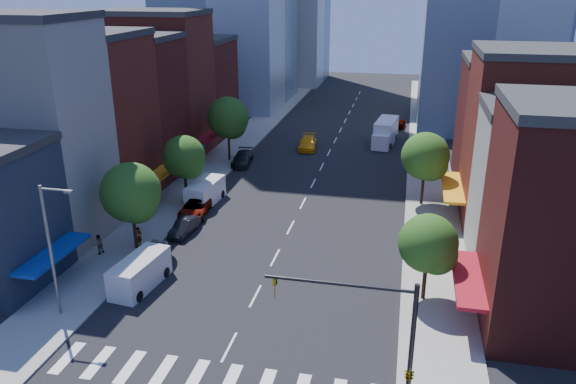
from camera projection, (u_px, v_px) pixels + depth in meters
The scene contains 31 objects.
ground at pixel (229, 347), 33.94m from camera, with size 220.00×220.00×0.00m, color black.
sidewalk_left at pixel (232, 150), 72.96m from camera, with size 5.00×120.00×0.15m, color gray.
sidewalk_right at pixel (429, 163), 68.03m from camera, with size 5.00×120.00×0.15m, color gray.
crosswalk at pixel (213, 379), 31.20m from camera, with size 19.00×3.00×0.01m, color silver.
bldg_left_1 at pixel (25, 134), 45.88m from camera, with size 12.00×8.00×18.00m, color beige.
bldg_left_2 at pixel (83, 122), 54.00m from camera, with size 12.00×9.00×16.00m, color maroon.
bldg_left_3 at pixel (125, 109), 61.95m from camera, with size 12.00×8.00×15.00m, color #4B1512.
bldg_left_4 at pixel (157, 87), 69.37m from camera, with size 12.00×9.00×17.00m, color maroon.
bldg_left_5 at pixel (187, 89), 78.77m from camera, with size 12.00×10.00×13.00m, color #4B1512.
bldg_right_1 at pixel (560, 194), 41.40m from camera, with size 12.00×8.00×12.00m, color beige.
bldg_right_2 at pixel (539, 143), 49.10m from camera, with size 12.00×10.00×15.00m, color maroon.
bldg_right_3 at pixel (519, 126), 58.60m from camera, with size 12.00×10.00×13.00m, color #4B1512.
traffic_signal at pixel (399, 358), 26.40m from camera, with size 7.24×2.24×8.00m.
streetlight at pixel (52, 243), 35.32m from camera, with size 2.25×0.25×9.00m.
tree_left_near at pixel (132, 195), 44.45m from camera, with size 4.80×4.80×7.30m.
tree_left_mid at pixel (185, 159), 54.63m from camera, with size 4.20×4.20×6.65m.
tree_left_far at pixel (229, 119), 67.19m from camera, with size 5.00×5.00×7.75m.
tree_right_near at pixel (430, 246), 37.41m from camera, with size 4.00×4.00×6.20m.
tree_right_far at pixel (427, 158), 53.63m from camera, with size 4.60×4.60×7.20m.
parked_car_front at pixel (145, 256), 43.35m from camera, with size 1.91×4.74×1.61m, color silver.
parked_car_second at pixel (184, 227), 48.92m from camera, with size 1.40×4.00×1.32m, color black.
parked_car_third at pixel (195, 208), 52.79m from camera, with size 2.40×5.20×1.45m, color #999999.
parked_car_rear at pixel (242, 158), 67.43m from camera, with size 2.11×5.20×1.51m, color black.
cargo_van_near at pixel (139, 274), 40.19m from camera, with size 2.72×5.50×2.25m.
cargo_van_far at pixel (205, 193), 55.48m from camera, with size 2.57×5.46×2.26m.
taxi at pixel (308, 143), 73.72m from camera, with size 2.21×5.43×1.58m, color #FFAF0D.
traffic_car_oncoming at pixel (380, 138), 75.98m from camera, with size 1.70×4.88×1.61m, color black.
traffic_car_far at pixel (400, 123), 84.51m from camera, with size 1.57×3.90×1.33m, color #999999.
box_truck at pixel (385, 133), 75.67m from camera, with size 3.21×8.20×3.21m.
pedestrian_near at pixel (139, 236), 46.34m from camera, with size 0.60×0.40×1.65m, color #999999.
pedestrian_far at pixel (98, 244), 44.95m from camera, with size 0.80×0.62×1.64m, color #999999.
Camera 1 is at (9.47, -27.04, 20.78)m, focal length 35.00 mm.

